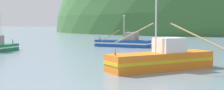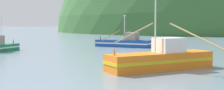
{
  "view_description": "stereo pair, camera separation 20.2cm",
  "coord_description": "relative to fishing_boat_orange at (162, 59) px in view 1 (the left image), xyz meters",
  "views": [
    {
      "loc": [
        2.03,
        -3.47,
        3.98
      ],
      "look_at": [
        -2.11,
        31.51,
        1.4
      ],
      "focal_mm": 49.32,
      "sensor_mm": 36.0,
      "label": 1
    },
    {
      "loc": [
        2.23,
        -3.45,
        3.98
      ],
      "look_at": [
        -2.11,
        31.51,
        1.4
      ],
      "focal_mm": 49.32,
      "sensor_mm": 36.0,
      "label": 2
    }
  ],
  "objects": [
    {
      "name": "hill_far_center",
      "position": [
        30.74,
        119.4,
        -0.92
      ],
      "size": [
        148.9,
        119.12,
        100.94
      ],
      "primitive_type": "ellipsoid",
      "color": "#386633",
      "rests_on": "ground"
    },
    {
      "name": "fishing_boat_orange",
      "position": [
        0.0,
        0.0,
        0.0
      ],
      "size": [
        9.68,
        13.6,
        7.66
      ],
      "rotation": [
        0.0,
        0.0,
        3.76
      ],
      "color": "orange",
      "rests_on": "ground"
    },
    {
      "name": "fishing_boat_blue",
      "position": [
        -5.2,
        23.79,
        -0.17
      ],
      "size": [
        9.5,
        13.66,
        5.19
      ],
      "rotation": [
        0.0,
        0.0,
        2.81
      ],
      "color": "#19479E",
      "rests_on": "ground"
    }
  ]
}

